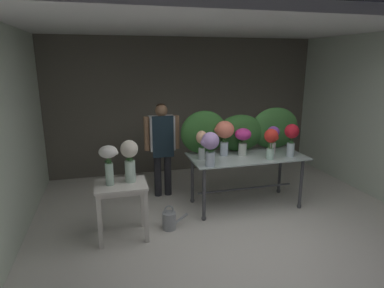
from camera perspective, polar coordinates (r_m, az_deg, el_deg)
name	(u,v)px	position (r m, az deg, el deg)	size (l,w,h in m)	color
ground_plane	(211,201)	(5.39, 3.27, -9.87)	(7.57, 7.57, 0.00)	silver
wall_back	(185,106)	(6.63, -1.25, 6.72)	(5.47, 0.12, 2.65)	#5B564C
wall_left	(14,130)	(4.88, -28.63, 2.16)	(0.12, 3.56, 2.65)	silver
wall_right	(361,113)	(6.40, 27.49, 4.82)	(0.12, 3.56, 2.65)	silver
ceiling_slab	(213,24)	(4.94, 3.75, 20.18)	(5.59, 3.56, 0.12)	silver
display_table_glass	(246,164)	(5.06, 9.48, -3.50)	(1.74, 0.83, 0.82)	silver
side_table_white	(121,193)	(4.22, -12.26, -8.30)	(0.64, 0.49, 0.73)	silver
florist	(162,141)	(5.32, -5.25, 0.61)	(0.58, 0.24, 1.55)	#232328
foliage_backdrop	(239,131)	(5.20, 8.29, 2.23)	(1.98, 0.31, 0.67)	#2D6028
vase_coral_ranunculus	(225,133)	(4.91, 5.71, 1.93)	(0.30, 0.29, 0.53)	silver
vase_peach_stock	(202,142)	(4.71, 1.69, 0.32)	(0.16, 0.16, 0.43)	silver
vase_crimson_roses	(291,137)	(5.06, 16.99, 1.23)	(0.23, 0.21, 0.49)	silver
vase_magenta_anemones	(243,139)	(4.96, 8.88, 0.95)	(0.25, 0.25, 0.42)	silver
vase_lilac_tulips	(210,146)	(4.40, 3.15, -0.28)	(0.26, 0.24, 0.47)	silver
vase_scarlet_carnations	(271,141)	(4.85, 13.65, 0.59)	(0.20, 0.20, 0.45)	silver
vase_violet_dahlias	(273,136)	(5.17, 13.97, 1.34)	(0.19, 0.19, 0.43)	silver
vase_white_roses_tall	(109,160)	(4.07, -14.38, -2.70)	(0.23, 0.22, 0.50)	silver
vase_cream_lisianthus_tall	(130,158)	(4.13, -10.81, -2.37)	(0.22, 0.22, 0.54)	silver
watering_can	(169,220)	(4.52, -3.96, -13.15)	(0.35, 0.18, 0.34)	#999EA3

